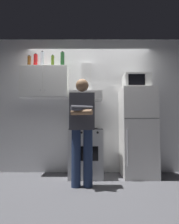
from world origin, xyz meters
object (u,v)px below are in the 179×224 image
Objects in this scene: range_hood at (87,90)px; microwave at (137,82)px; bottle_beer_brown at (30,62)px; stove_oven at (87,152)px; bottle_wine_green at (63,60)px; person_standing at (83,127)px; bottle_olive_oil at (53,61)px; upper_cabinet at (46,83)px; refrigerator at (138,132)px; bottle_vodka_clear at (43,60)px; bottle_soda_red at (36,61)px.

range_hood reaches higher than microwave.
stove_oven is at bearing -6.83° from bottle_beer_brown.
bottle_wine_green is at bearing 163.92° from stove_oven.
bottle_olive_oil reaches higher than person_standing.
range_hood is (0.80, 0.00, -0.15)m from upper_cabinet.
refrigerator is 5.06× the size of bottle_vodka_clear.
person_standing is (-0.05, -0.61, 0.47)m from stove_oven.
microwave is at bearing -4.67° from bottle_wine_green.
bottle_soda_red is (-0.19, 0.01, 0.43)m from upper_cabinet.
bottle_vodka_clear is (-1.81, 0.10, 1.40)m from refrigerator.
refrigerator is 2.00m from bottle_wine_green.
range_hood is 0.97m from microwave.
upper_cabinet is 0.46m from bottle_vodka_clear.
upper_cabinet is 2.85× the size of bottle_vodka_clear.
bottle_beer_brown reaches higher than range_hood.
bottle_vodka_clear is at bearing 173.42° from stove_oven.
bottle_wine_green is 1.02× the size of bottle_vodka_clear.
range_hood is 3.02× the size of bottle_beer_brown.
bottle_wine_green is at bearing 5.30° from bottle_vodka_clear.
bottle_wine_green is (0.33, 0.01, 0.46)m from upper_cabinet.
refrigerator is 2.49m from bottle_beer_brown.
bottle_olive_oil is at bearing 177.22° from microwave.
upper_cabinet is at bearing -178.35° from bottle_wine_green.
range_hood is 1.01m from person_standing.
bottle_beer_brown is 1.02× the size of bottle_olive_oil.
bottle_wine_green is (-0.47, 0.01, 0.61)m from range_hood.
microwave is (0.95, 0.02, 1.31)m from stove_oven.
refrigerator is 5.72× the size of bottle_soda_red.
bottle_vodka_clear is (0.27, -0.04, 0.03)m from bottle_beer_brown.
bottle_soda_red is at bearing 172.52° from stove_oven.
upper_cabinet is at bearing 169.02° from bottle_olive_oil.
upper_cabinet is at bearing -1.53° from bottle_soda_red.
bottle_wine_green reaches higher than upper_cabinet.
refrigerator is 6.44× the size of bottle_beer_brown.
range_hood is 1.05m from bottle_vodka_clear.
bottle_beer_brown reaches higher than upper_cabinet.
stove_oven is 2.77× the size of bottle_vodka_clear.
bottle_vodka_clear reaches higher than bottle_soda_red.
bottle_beer_brown is (-2.07, 0.13, 1.37)m from refrigerator.
upper_cabinet is 0.81m from range_hood.
microwave is 1.45m from person_standing.
range_hood is 1.26m from bottle_beer_brown.
microwave is 1.52× the size of bottle_vodka_clear.
bottle_wine_green is 0.19m from bottle_olive_oil.
bottle_soda_red is (-0.99, 0.00, 0.59)m from range_hood.
bottle_beer_brown reaches higher than person_standing.
bottle_olive_oil is at bearing -177.39° from range_hood.
stove_oven is at bearing -8.90° from upper_cabinet.
range_hood is at bearing -0.23° from bottle_soda_red.
bottle_beer_brown is (-0.32, 0.01, 0.42)m from upper_cabinet.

